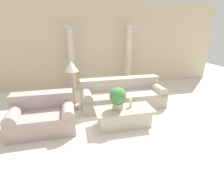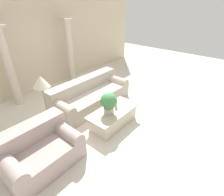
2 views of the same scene
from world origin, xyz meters
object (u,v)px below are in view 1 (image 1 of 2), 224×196
potted_plant (118,97)px  sofa_long (122,95)px  coffee_table (124,117)px  floor_lamp (71,69)px  loveseat (43,115)px

potted_plant → sofa_long: bearing=68.1°
coffee_table → potted_plant: bearing=171.5°
floor_lamp → coffee_table: bearing=-45.6°
sofa_long → potted_plant: (-0.45, -1.13, 0.40)m
loveseat → floor_lamp: floor_lamp is taller
loveseat → sofa_long: bearing=21.4°
sofa_long → floor_lamp: 1.68m
sofa_long → coffee_table: sofa_long is taller
coffee_table → potted_plant: 0.53m
coffee_table → floor_lamp: (-1.13, 1.15, 0.99)m
coffee_table → floor_lamp: floor_lamp is taller
coffee_table → potted_plant: potted_plant is taller
loveseat → floor_lamp: size_ratio=1.00×
loveseat → floor_lamp: (0.73, 0.85, 0.87)m
sofa_long → floor_lamp: size_ratio=1.75×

